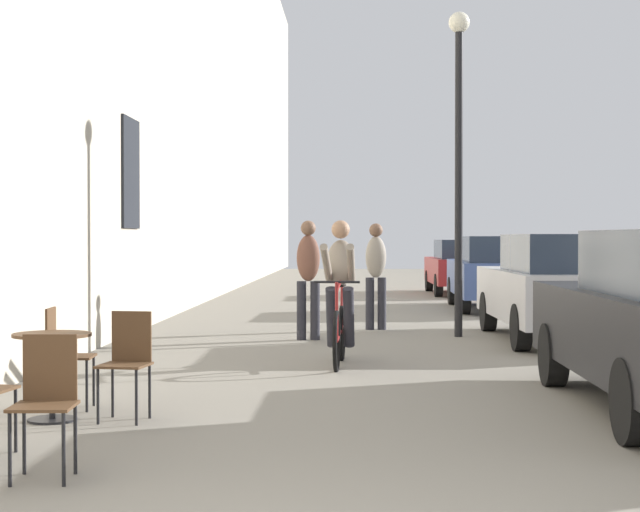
{
  "coord_description": "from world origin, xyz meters",
  "views": [
    {
      "loc": [
        0.29,
        -3.8,
        1.51
      ],
      "look_at": [
        -0.47,
        17.47,
        1.11
      ],
      "focal_mm": 56.63,
      "sensor_mm": 36.0,
      "label": 1
    }
  ],
  "objects_px": {
    "pedestrian_mid": "(376,270)",
    "parked_car_fourth": "(463,266)",
    "cyclist_on_bicycle": "(340,296)",
    "pedestrian_near": "(308,273)",
    "parked_car_third": "(498,272)",
    "cafe_chair_mid_toward_wall": "(63,350)",
    "cafe_chair_mid_toward_street": "(127,357)",
    "cafe_chair_near_toward_street": "(46,395)",
    "cafe_table_mid": "(52,358)",
    "street_lamp": "(459,131)",
    "parked_car_second": "(561,286)"
  },
  "relations": [
    {
      "from": "street_lamp",
      "to": "parked_car_second",
      "type": "distance_m",
      "value": 2.77
    },
    {
      "from": "cafe_chair_mid_toward_street",
      "to": "parked_car_third",
      "type": "height_order",
      "value": "parked_car_third"
    },
    {
      "from": "cafe_chair_near_toward_street",
      "to": "pedestrian_near",
      "type": "height_order",
      "value": "pedestrian_near"
    },
    {
      "from": "cafe_chair_near_toward_street",
      "to": "pedestrian_mid",
      "type": "relative_size",
      "value": 0.51
    },
    {
      "from": "cafe_chair_mid_toward_wall",
      "to": "parked_car_fourth",
      "type": "bearing_deg",
      "value": 73.32
    },
    {
      "from": "parked_car_second",
      "to": "cafe_chair_mid_toward_wall",
      "type": "bearing_deg",
      "value": -132.81
    },
    {
      "from": "cafe_chair_mid_toward_wall",
      "to": "street_lamp",
      "type": "height_order",
      "value": "street_lamp"
    },
    {
      "from": "parked_car_fourth",
      "to": "pedestrian_mid",
      "type": "bearing_deg",
      "value": -103.64
    },
    {
      "from": "parked_car_third",
      "to": "cyclist_on_bicycle",
      "type": "bearing_deg",
      "value": -109.09
    },
    {
      "from": "cafe_chair_near_toward_street",
      "to": "cafe_table_mid",
      "type": "distance_m",
      "value": 2.0
    },
    {
      "from": "street_lamp",
      "to": "parked_car_second",
      "type": "height_order",
      "value": "street_lamp"
    },
    {
      "from": "cyclist_on_bicycle",
      "to": "pedestrian_mid",
      "type": "bearing_deg",
      "value": 83.38
    },
    {
      "from": "pedestrian_near",
      "to": "parked_car_fourth",
      "type": "relative_size",
      "value": 0.43
    },
    {
      "from": "parked_car_fourth",
      "to": "parked_car_third",
      "type": "bearing_deg",
      "value": -88.7
    },
    {
      "from": "cafe_chair_near_toward_street",
      "to": "parked_car_third",
      "type": "xyz_separation_m",
      "value": [
        4.9,
        14.84,
        0.27
      ]
    },
    {
      "from": "parked_car_third",
      "to": "parked_car_fourth",
      "type": "height_order",
      "value": "parked_car_third"
    },
    {
      "from": "cafe_chair_mid_toward_street",
      "to": "parked_car_second",
      "type": "height_order",
      "value": "parked_car_second"
    },
    {
      "from": "pedestrian_near",
      "to": "cafe_chair_near_toward_street",
      "type": "bearing_deg",
      "value": -98.29
    },
    {
      "from": "cafe_table_mid",
      "to": "pedestrian_near",
      "type": "height_order",
      "value": "pedestrian_near"
    },
    {
      "from": "pedestrian_near",
      "to": "cafe_chair_mid_toward_wall",
      "type": "bearing_deg",
      "value": -107.2
    },
    {
      "from": "cafe_chair_mid_toward_wall",
      "to": "pedestrian_near",
      "type": "bearing_deg",
      "value": 72.8
    },
    {
      "from": "cafe_chair_mid_toward_wall",
      "to": "parked_car_third",
      "type": "height_order",
      "value": "parked_car_third"
    },
    {
      "from": "pedestrian_near",
      "to": "pedestrian_mid",
      "type": "relative_size",
      "value": 1.01
    },
    {
      "from": "pedestrian_mid",
      "to": "parked_car_third",
      "type": "relative_size",
      "value": 0.4
    },
    {
      "from": "pedestrian_mid",
      "to": "parked_car_fourth",
      "type": "distance_m",
      "value": 10.62
    },
    {
      "from": "pedestrian_near",
      "to": "street_lamp",
      "type": "relative_size",
      "value": 0.36
    },
    {
      "from": "cyclist_on_bicycle",
      "to": "pedestrian_near",
      "type": "height_order",
      "value": "pedestrian_near"
    },
    {
      "from": "parked_car_second",
      "to": "parked_car_third",
      "type": "bearing_deg",
      "value": 90.17
    },
    {
      "from": "cafe_chair_near_toward_street",
      "to": "pedestrian_mid",
      "type": "xyz_separation_m",
      "value": [
        2.27,
        10.18,
        0.46
      ]
    },
    {
      "from": "pedestrian_mid",
      "to": "parked_car_fourth",
      "type": "height_order",
      "value": "pedestrian_mid"
    },
    {
      "from": "cafe_chair_mid_toward_street",
      "to": "cafe_chair_mid_toward_wall",
      "type": "xyz_separation_m",
      "value": [
        -0.68,
        0.49,
        0.0
      ]
    },
    {
      "from": "cafe_chair_mid_toward_wall",
      "to": "cyclist_on_bicycle",
      "type": "distance_m",
      "value": 4.04
    },
    {
      "from": "pedestrian_mid",
      "to": "parked_car_fourth",
      "type": "xyz_separation_m",
      "value": [
        2.5,
        10.32,
        -0.23
      ]
    },
    {
      "from": "pedestrian_near",
      "to": "cafe_table_mid",
      "type": "bearing_deg",
      "value": -105.2
    },
    {
      "from": "parked_car_second",
      "to": "street_lamp",
      "type": "bearing_deg",
      "value": 157.72
    },
    {
      "from": "cafe_chair_near_toward_street",
      "to": "parked_car_fourth",
      "type": "height_order",
      "value": "parked_car_fourth"
    },
    {
      "from": "cyclist_on_bicycle",
      "to": "parked_car_fourth",
      "type": "relative_size",
      "value": 0.43
    },
    {
      "from": "cyclist_on_bicycle",
      "to": "cafe_chair_near_toward_street",
      "type": "bearing_deg",
      "value": -106.95
    },
    {
      "from": "cafe_chair_near_toward_street",
      "to": "cafe_table_mid",
      "type": "relative_size",
      "value": 1.24
    },
    {
      "from": "cafe_chair_mid_toward_wall",
      "to": "cyclist_on_bicycle",
      "type": "height_order",
      "value": "cyclist_on_bicycle"
    },
    {
      "from": "cafe_chair_mid_toward_street",
      "to": "pedestrian_near",
      "type": "bearing_deg",
      "value": 79.68
    },
    {
      "from": "cafe_chair_mid_toward_street",
      "to": "parked_car_fourth",
      "type": "bearing_deg",
      "value": 75.7
    },
    {
      "from": "cafe_table_mid",
      "to": "parked_car_fourth",
      "type": "distance_m",
      "value": 19.32
    },
    {
      "from": "parked_car_second",
      "to": "parked_car_fourth",
      "type": "xyz_separation_m",
      "value": [
        -0.15,
        12.03,
        -0.06
      ]
    },
    {
      "from": "street_lamp",
      "to": "parked_car_second",
      "type": "bearing_deg",
      "value": -22.28
    },
    {
      "from": "cafe_chair_mid_toward_wall",
      "to": "parked_car_fourth",
      "type": "relative_size",
      "value": 0.22
    },
    {
      "from": "cafe_table_mid",
      "to": "street_lamp",
      "type": "xyz_separation_m",
      "value": [
        4.04,
        7.13,
        2.59
      ]
    },
    {
      "from": "cafe_table_mid",
      "to": "cafe_chair_mid_toward_wall",
      "type": "height_order",
      "value": "cafe_chair_mid_toward_wall"
    },
    {
      "from": "cyclist_on_bicycle",
      "to": "street_lamp",
      "type": "height_order",
      "value": "street_lamp"
    },
    {
      "from": "pedestrian_near",
      "to": "parked_car_fourth",
      "type": "distance_m",
      "value": 12.49
    }
  ]
}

